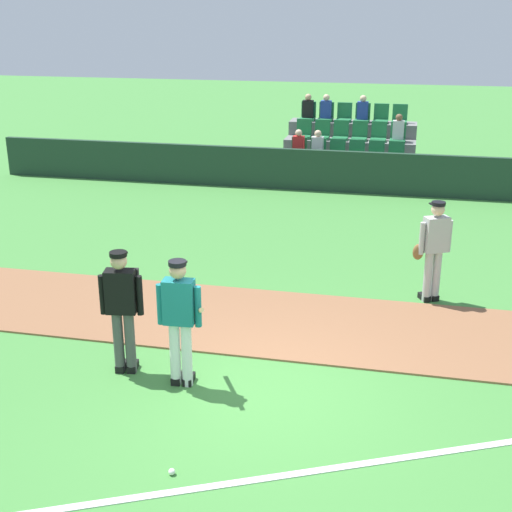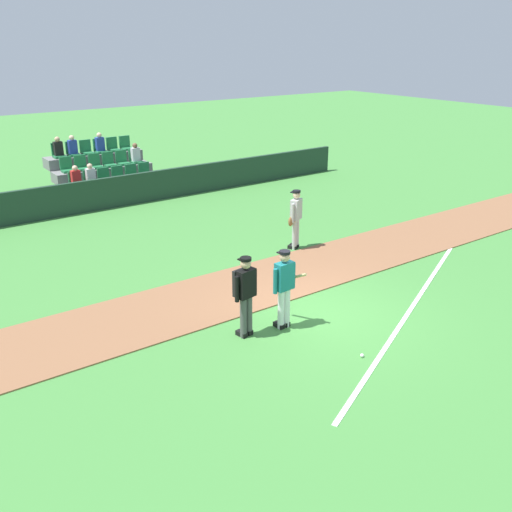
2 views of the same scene
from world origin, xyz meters
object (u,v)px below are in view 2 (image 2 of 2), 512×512
(batter_teal_jersey, at_px, (284,286))
(baseball, at_px, (362,355))
(runner_grey_jersey, at_px, (296,217))
(umpire_home_plate, at_px, (245,292))

(batter_teal_jersey, relative_size, baseball, 23.78)
(batter_teal_jersey, distance_m, runner_grey_jersey, 4.86)
(umpire_home_plate, height_order, runner_grey_jersey, same)
(batter_teal_jersey, height_order, baseball, batter_teal_jersey)
(runner_grey_jersey, height_order, baseball, runner_grey_jersey)
(batter_teal_jersey, xyz_separation_m, runner_grey_jersey, (3.26, 3.61, -0.01))
(batter_teal_jersey, distance_m, umpire_home_plate, 0.89)
(batter_teal_jersey, relative_size, runner_grey_jersey, 1.00)
(baseball, bearing_deg, batter_teal_jersey, 104.69)
(baseball, bearing_deg, runner_grey_jersey, 63.16)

